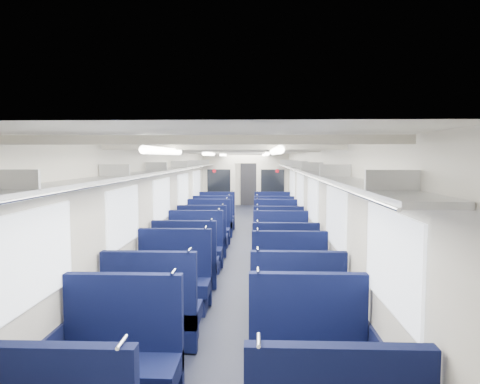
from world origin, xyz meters
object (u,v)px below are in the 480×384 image
at_px(seat_12, 203,240).
at_px(seat_18, 217,219).
at_px(seat_5, 297,316).
at_px(seat_14, 208,231).
at_px(seat_10, 195,252).
at_px(seat_19, 272,219).
at_px(seat_3, 309,366).
at_px(seat_8, 186,266).
at_px(seat_13, 278,242).
at_px(seat_2, 120,367).
at_px(seat_7, 290,289).
at_px(seat_6, 174,285).
at_px(seat_17, 274,225).
at_px(end_door, 249,183).
at_px(seat_16, 213,224).
at_px(seat_4, 153,316).
at_px(seat_15, 276,232).
at_px(bulkhead, 246,187).
at_px(seat_11, 281,253).
at_px(seat_9, 285,269).

relative_size(seat_12, seat_18, 1.00).
height_order(seat_5, seat_14, same).
height_order(seat_10, seat_19, same).
xyz_separation_m(seat_3, seat_8, (-1.66, 3.45, 0.00)).
bearing_deg(seat_8, seat_13, 52.55).
relative_size(seat_2, seat_14, 1.00).
distance_m(seat_5, seat_14, 5.87).
bearing_deg(seat_7, seat_6, 175.06).
bearing_deg(seat_8, seat_17, 69.83).
bearing_deg(seat_7, end_door, 93.44).
bearing_deg(seat_19, seat_16, -146.76).
relative_size(seat_3, seat_6, 1.00).
relative_size(seat_6, seat_18, 1.00).
distance_m(seat_4, seat_16, 6.92).
height_order(seat_4, seat_13, same).
bearing_deg(seat_6, seat_15, 69.60).
relative_size(end_door, seat_16, 1.68).
bearing_deg(bulkhead, seat_2, -94.53).
distance_m(seat_17, seat_19, 1.17).
height_order(seat_11, seat_17, same).
bearing_deg(bulkhead, seat_19, -56.76).
bearing_deg(seat_10, seat_3, -69.85).
bearing_deg(seat_14, seat_4, -90.00).
distance_m(end_door, seat_7, 13.83).
relative_size(seat_4, seat_17, 1.00).
distance_m(end_door, seat_5, 14.85).
height_order(seat_9, seat_12, same).
relative_size(seat_10, seat_17, 1.00).
height_order(seat_5, seat_10, same).
relative_size(seat_14, seat_18, 1.00).
bearing_deg(seat_11, seat_3, -90.00).
relative_size(seat_6, seat_19, 1.00).
relative_size(seat_12, seat_15, 1.00).
relative_size(seat_9, seat_14, 1.00).
bearing_deg(seat_8, end_door, 86.22).
bearing_deg(seat_15, seat_19, 90.00).
xyz_separation_m(seat_10, seat_15, (1.66, 2.30, 0.00)).
bearing_deg(seat_14, seat_5, -73.57).
relative_size(seat_3, seat_7, 1.00).
bearing_deg(seat_15, seat_12, -146.57).
distance_m(seat_4, seat_14, 5.70).
relative_size(seat_4, seat_9, 1.00).
bearing_deg(seat_19, seat_3, -90.00).
bearing_deg(seat_14, seat_12, -90.00).
height_order(seat_3, seat_7, same).
distance_m(seat_9, seat_11, 1.23).
height_order(seat_2, seat_9, same).
distance_m(seat_8, seat_10, 1.08).
distance_m(seat_11, seat_15, 2.31).
xyz_separation_m(seat_15, seat_19, (0.00, 2.31, 0.00)).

